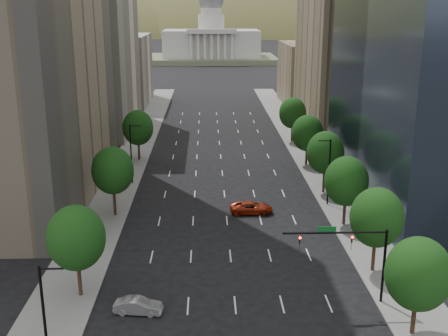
{
  "coord_description": "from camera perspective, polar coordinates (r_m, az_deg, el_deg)",
  "views": [
    {
      "loc": [
        -2.35,
        -13.28,
        25.47
      ],
      "look_at": [
        -0.49,
        45.79,
        8.0
      ],
      "focal_mm": 44.23,
      "sensor_mm": 36.0,
      "label": 1
    }
  ],
  "objects": [
    {
      "name": "parking_tan_right",
      "position": [
        117.0,
        11.95,
        10.99
      ],
      "size": [
        14.0,
        30.0,
        30.0
      ],
      "primitive_type": "cube",
      "color": "#8C7759",
      "rests_on": "ground"
    },
    {
      "name": "tree_left_0",
      "position": [
        50.74,
        -15.04,
        -7.0
      ],
      "size": [
        5.2,
        5.2,
        8.75
      ],
      "color": "#382316",
      "rests_on": "ground"
    },
    {
      "name": "car_silver",
      "position": [
        49.33,
        -8.85,
        -13.91
      ],
      "size": [
        4.3,
        1.95,
        1.37
      ],
      "primitive_type": "imported",
      "rotation": [
        0.0,
        0.0,
        1.45
      ],
      "color": "gray",
      "rests_on": "ground"
    },
    {
      "name": "filler_right",
      "position": [
        149.83,
        8.86,
        9.58
      ],
      "size": [
        14.0,
        26.0,
        16.0
      ],
      "primitive_type": "cube",
      "color": "#8C7759",
      "rests_on": "ground"
    },
    {
      "name": "tree_right_4",
      "position": [
        91.02,
        8.61,
        3.58
      ],
      "size": [
        5.2,
        5.2,
        8.46
      ],
      "color": "#382316",
      "rests_on": "ground"
    },
    {
      "name": "streetlight_rn",
      "position": [
        73.05,
        10.76,
        -0.23
      ],
      "size": [
        1.7,
        0.2,
        9.0
      ],
      "color": "black",
      "rests_on": "ground"
    },
    {
      "name": "streetlight_ls",
      "position": [
        40.69,
        -17.96,
        -14.88
      ],
      "size": [
        1.7,
        0.2,
        9.0
      ],
      "color": "black",
      "rests_on": "ground"
    },
    {
      "name": "tree_right_1",
      "position": [
        55.53,
        15.51,
        -4.96
      ],
      "size": [
        5.2,
        5.2,
        8.75
      ],
      "color": "#382316",
      "rests_on": "ground"
    },
    {
      "name": "car_red_far",
      "position": [
        70.39,
        2.84,
        -4.11
      ],
      "size": [
        5.44,
        2.51,
        1.51
      ],
      "primitive_type": "imported",
      "rotation": [
        0.0,
        0.0,
        1.57
      ],
      "color": "maroon",
      "rests_on": "ground"
    },
    {
      "name": "tree_left_1",
      "position": [
        69.12,
        -11.43,
        -0.26
      ],
      "size": [
        5.2,
        5.2,
        8.97
      ],
      "color": "#382316",
      "rests_on": "ground"
    },
    {
      "name": "foothills",
      "position": [
        617.03,
        1.68,
        10.58
      ],
      "size": [
        720.0,
        413.0,
        263.0
      ],
      "color": "olive",
      "rests_on": "ground"
    },
    {
      "name": "tree_right_5",
      "position": [
        106.4,
        7.11,
        5.66
      ],
      "size": [
        5.2,
        5.2,
        8.75
      ],
      "color": "#382316",
      "rests_on": "ground"
    },
    {
      "name": "capitol",
      "position": [
        263.53,
        -1.32,
        12.79
      ],
      "size": [
        60.0,
        40.0,
        35.2
      ],
      "color": "#596647",
      "rests_on": "ground"
    },
    {
      "name": "traffic_signal",
      "position": [
        49.5,
        13.59,
        -8.23
      ],
      "size": [
        9.12,
        0.4,
        7.38
      ],
      "color": "black",
      "rests_on": "ground"
    },
    {
      "name": "sidewalk_right",
      "position": [
        79.58,
        11.27,
        -2.47
      ],
      "size": [
        6.0,
        200.0,
        0.15
      ],
      "primitive_type": "cube",
      "color": "slate",
      "rests_on": "ground"
    },
    {
      "name": "tree_right_3",
      "position": [
        77.59,
        10.43,
        1.58
      ],
      "size": [
        5.2,
        5.2,
        8.89
      ],
      "color": "#382316",
      "rests_on": "ground"
    },
    {
      "name": "tree_right_2",
      "position": [
        66.46,
        12.53,
        -1.33
      ],
      "size": [
        5.2,
        5.2,
        8.61
      ],
      "color": "#382316",
      "rests_on": "ground"
    },
    {
      "name": "filler_left",
      "position": [
        151.88,
        -10.53,
        9.97
      ],
      "size": [
        14.0,
        26.0,
        18.0
      ],
      "primitive_type": "cube",
      "color": "beige",
      "rests_on": "ground"
    },
    {
      "name": "tree_right_0",
      "position": [
        46.21,
        19.45,
        -10.3
      ],
      "size": [
        5.2,
        5.2,
        8.39
      ],
      "color": "#382316",
      "rests_on": "ground"
    },
    {
      "name": "midrise_cream_left",
      "position": [
        118.73,
        -13.09,
        12.21
      ],
      "size": [
        14.0,
        30.0,
        35.0
      ],
      "primitive_type": "cube",
      "color": "beige",
      "rests_on": "ground"
    },
    {
      "name": "streetlight_ln",
      "position": [
        81.7,
        -9.54,
        1.61
      ],
      "size": [
        1.7,
        0.2,
        9.0
      ],
      "color": "black",
      "rests_on": "ground"
    },
    {
      "name": "sidewalk_left",
      "position": [
        78.66,
        -11.34,
        -2.7
      ],
      "size": [
        6.0,
        200.0,
        0.15
      ],
      "primitive_type": "cube",
      "color": "slate",
      "rests_on": "ground"
    },
    {
      "name": "tree_left_2",
      "position": [
        94.12,
        -8.89,
        4.13
      ],
      "size": [
        5.2,
        5.2,
        8.68
      ],
      "color": "#382316",
      "rests_on": "ground"
    }
  ]
}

